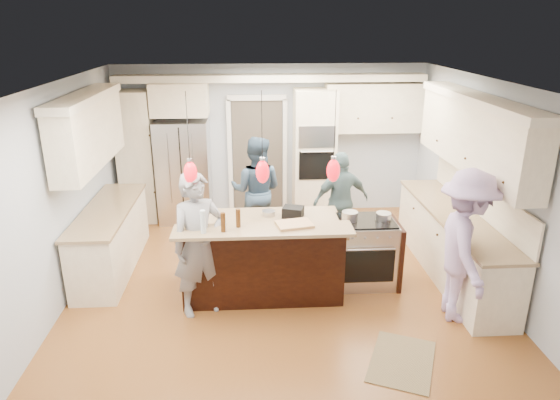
# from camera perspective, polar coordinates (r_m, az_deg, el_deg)

# --- Properties ---
(ground_plane) EXTENTS (6.00, 6.00, 0.00)m
(ground_plane) POSITION_cam_1_polar(r_m,az_deg,el_deg) (6.79, 0.18, -10.18)
(ground_plane) COLOR #9A672A
(ground_plane) RESTS_ON ground
(room_shell) EXTENTS (5.54, 6.04, 2.72)m
(room_shell) POSITION_cam_1_polar(r_m,az_deg,el_deg) (6.09, 0.20, 4.81)
(room_shell) COLOR #B2BCC6
(room_shell) RESTS_ON ground
(refrigerator) EXTENTS (0.90, 0.70, 1.80)m
(refrigerator) POSITION_cam_1_polar(r_m,az_deg,el_deg) (8.94, -10.90, 3.24)
(refrigerator) COLOR #B7B7BC
(refrigerator) RESTS_ON ground
(oven_column) EXTENTS (0.72, 0.69, 2.30)m
(oven_column) POSITION_cam_1_polar(r_m,az_deg,el_deg) (8.90, 3.92, 5.15)
(oven_column) COLOR #FCEFCC
(oven_column) RESTS_ON ground
(back_upper_cabinets) EXTENTS (5.30, 0.61, 2.54)m
(back_upper_cabinets) POSITION_cam_1_polar(r_m,az_deg,el_deg) (8.81, -5.88, 8.40)
(back_upper_cabinets) COLOR #FCEFCC
(back_upper_cabinets) RESTS_ON ground
(right_counter_run) EXTENTS (0.64, 3.10, 2.51)m
(right_counter_run) POSITION_cam_1_polar(r_m,az_deg,el_deg) (7.18, 19.90, -0.44)
(right_counter_run) COLOR #FCEFCC
(right_counter_run) RESTS_ON ground
(left_cabinets) EXTENTS (0.64, 2.30, 2.51)m
(left_cabinets) POSITION_cam_1_polar(r_m,az_deg,el_deg) (7.36, -19.59, 0.10)
(left_cabinets) COLOR #FCEFCC
(left_cabinets) RESTS_ON ground
(kitchen_island) EXTENTS (2.10, 1.46, 1.12)m
(kitchen_island) POSITION_cam_1_polar(r_m,az_deg,el_deg) (6.61, -2.01, -6.29)
(kitchen_island) COLOR black
(kitchen_island) RESTS_ON ground
(island_range) EXTENTS (0.82, 0.71, 0.92)m
(island_range) POSITION_cam_1_polar(r_m,az_deg,el_deg) (6.87, 9.86, -5.82)
(island_range) COLOR #B7B7BC
(island_range) RESTS_ON ground
(pendant_lights) EXTENTS (1.75, 0.15, 1.03)m
(pendant_lights) POSITION_cam_1_polar(r_m,az_deg,el_deg) (5.59, -2.02, 3.28)
(pendant_lights) COLOR black
(pendant_lights) RESTS_ON ground
(person_bar_end) EXTENTS (0.78, 0.68, 1.79)m
(person_bar_end) POSITION_cam_1_polar(r_m,az_deg,el_deg) (6.00, -9.26, -5.08)
(person_bar_end) COLOR gray
(person_bar_end) RESTS_ON ground
(person_far_left) EXTENTS (0.97, 0.83, 1.73)m
(person_far_left) POSITION_cam_1_polar(r_m,az_deg,el_deg) (7.88, -2.72, 1.08)
(person_far_left) COLOR #31485F
(person_far_left) RESTS_ON ground
(person_far_right) EXTENTS (0.97, 0.59, 1.55)m
(person_far_right) POSITION_cam_1_polar(r_m,az_deg,el_deg) (7.74, 6.98, -0.12)
(person_far_right) COLOR slate
(person_far_right) RESTS_ON ground
(person_range_side) EXTENTS (0.86, 1.28, 1.85)m
(person_range_side) POSITION_cam_1_polar(r_m,az_deg,el_deg) (6.18, 20.37, -5.03)
(person_range_side) COLOR #B195C9
(person_range_side) RESTS_ON ground
(floor_rug) EXTENTS (0.94, 1.09, 0.01)m
(floor_rug) POSITION_cam_1_polar(r_m,az_deg,el_deg) (5.68, 13.76, -17.45)
(floor_rug) COLOR olive
(floor_rug) RESTS_ON ground
(water_bottle) EXTENTS (0.08, 0.08, 0.27)m
(water_bottle) POSITION_cam_1_polar(r_m,az_deg,el_deg) (5.70, -8.78, -2.47)
(water_bottle) COLOR silver
(water_bottle) RESTS_ON kitchen_island
(beer_bottle_a) EXTENTS (0.07, 0.07, 0.24)m
(beer_bottle_a) POSITION_cam_1_polar(r_m,az_deg,el_deg) (5.86, -9.07, -2.02)
(beer_bottle_a) COLOR #42230B
(beer_bottle_a) RESTS_ON kitchen_island
(beer_bottle_b) EXTENTS (0.07, 0.07, 0.23)m
(beer_bottle_b) POSITION_cam_1_polar(r_m,az_deg,el_deg) (5.71, -6.52, -2.56)
(beer_bottle_b) COLOR #42230B
(beer_bottle_b) RESTS_ON kitchen_island
(beer_bottle_c) EXTENTS (0.06, 0.06, 0.22)m
(beer_bottle_c) POSITION_cam_1_polar(r_m,az_deg,el_deg) (5.82, -4.80, -2.08)
(beer_bottle_c) COLOR #42230B
(beer_bottle_c) RESTS_ON kitchen_island
(drink_can) EXTENTS (0.07, 0.07, 0.11)m
(drink_can) POSITION_cam_1_polar(r_m,az_deg,el_deg) (5.74, -6.43, -3.06)
(drink_can) COLOR #B7B7BC
(drink_can) RESTS_ON kitchen_island
(cutting_board) EXTENTS (0.46, 0.37, 0.03)m
(cutting_board) POSITION_cam_1_polar(r_m,az_deg,el_deg) (5.88, 1.65, -2.79)
(cutting_board) COLOR tan
(cutting_board) RESTS_ON kitchen_island
(pot_large) EXTENTS (0.21, 0.21, 0.12)m
(pot_large) POSITION_cam_1_polar(r_m,az_deg,el_deg) (6.60, 7.98, -1.83)
(pot_large) COLOR #B7B7BC
(pot_large) RESTS_ON island_range
(pot_small) EXTENTS (0.20, 0.20, 0.10)m
(pot_small) POSITION_cam_1_polar(r_m,az_deg,el_deg) (6.70, 11.74, -1.85)
(pot_small) COLOR #B7B7BC
(pot_small) RESTS_ON island_range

